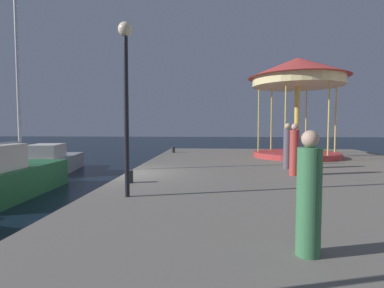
# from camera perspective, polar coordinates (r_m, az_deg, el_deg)

# --- Properties ---
(ground_plane) EXTENTS (120.00, 120.00, 0.00)m
(ground_plane) POSITION_cam_1_polar(r_m,az_deg,el_deg) (12.13, -12.33, -9.11)
(ground_plane) COLOR black
(quay_dock) EXTENTS (14.19, 25.49, 0.80)m
(quay_dock) POSITION_cam_1_polar(r_m,az_deg,el_deg) (12.16, 22.00, -7.33)
(quay_dock) COLOR slate
(quay_dock) RESTS_ON ground
(motorboat_grey) EXTENTS (2.89, 5.06, 1.64)m
(motorboat_grey) POSITION_cam_1_polar(r_m,az_deg,el_deg) (18.82, -24.82, -2.97)
(motorboat_grey) COLOR gray
(motorboat_grey) RESTS_ON ground
(sailboat_green) EXTENTS (2.03, 5.21, 8.02)m
(sailboat_green) POSITION_cam_1_polar(r_m,az_deg,el_deg) (12.96, -31.26, -5.24)
(sailboat_green) COLOR #236638
(sailboat_green) RESTS_ON ground
(carousel) EXTENTS (5.65, 5.65, 5.71)m
(carousel) POSITION_cam_1_polar(r_m,az_deg,el_deg) (18.60, 19.34, 10.94)
(carousel) COLOR #B23333
(carousel) RESTS_ON quay_dock
(lamp_post_mid_promenade) EXTENTS (0.36, 0.36, 4.41)m
(lamp_post_mid_promenade) POSITION_cam_1_polar(r_m,az_deg,el_deg) (7.94, -12.40, 11.95)
(lamp_post_mid_promenade) COLOR black
(lamp_post_mid_promenade) RESTS_ON quay_dock
(bollard_north) EXTENTS (0.24, 0.24, 0.40)m
(bollard_north) POSITION_cam_1_polar(r_m,az_deg,el_deg) (9.90, -11.76, -6.05)
(bollard_north) COLOR #2D2D33
(bollard_north) RESTS_ON quay_dock
(bollard_south) EXTENTS (0.24, 0.24, 0.40)m
(bollard_south) POSITION_cam_1_polar(r_m,az_deg,el_deg) (20.52, -3.57, -1.08)
(bollard_south) COLOR #2D2D33
(bollard_south) RESTS_ON quay_dock
(person_near_carousel) EXTENTS (0.34, 0.34, 1.94)m
(person_near_carousel) POSITION_cam_1_polar(r_m,az_deg,el_deg) (13.38, 17.62, -0.61)
(person_near_carousel) COLOR #514C56
(person_near_carousel) RESTS_ON quay_dock
(person_mid_promenade) EXTENTS (0.34, 0.34, 1.91)m
(person_mid_promenade) POSITION_cam_1_polar(r_m,az_deg,el_deg) (11.68, 18.79, -1.26)
(person_mid_promenade) COLOR #B23833
(person_mid_promenade) RESTS_ON quay_dock
(person_by_the_water) EXTENTS (0.34, 0.34, 1.77)m
(person_by_the_water) POSITION_cam_1_polar(r_m,az_deg,el_deg) (4.58, 21.24, -9.38)
(person_by_the_water) COLOR #387247
(person_by_the_water) RESTS_ON quay_dock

